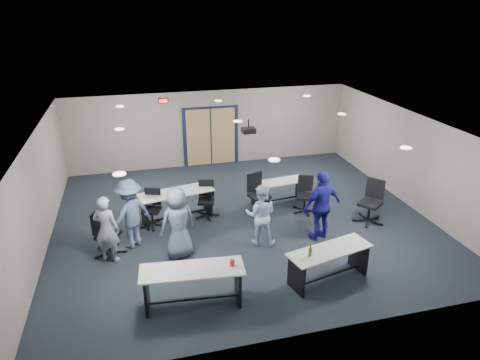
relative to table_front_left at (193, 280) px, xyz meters
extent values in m
plane|color=black|center=(1.82, 3.15, -0.56)|extent=(10.00, 10.00, 0.00)
cube|color=gray|center=(1.82, 7.65, 0.79)|extent=(10.00, 0.04, 2.70)
cube|color=gray|center=(1.82, -1.35, 0.79)|extent=(10.00, 0.04, 2.70)
cube|color=gray|center=(-3.18, 3.15, 0.79)|extent=(0.04, 9.00, 2.70)
cube|color=gray|center=(6.82, 3.15, 0.79)|extent=(0.04, 9.00, 2.70)
cube|color=white|center=(1.82, 3.15, 2.14)|extent=(10.00, 9.00, 0.04)
cube|color=black|center=(1.82, 7.62, 0.49)|extent=(2.00, 0.06, 2.20)
cube|color=#AB844E|center=(1.37, 7.60, 0.49)|extent=(0.85, 0.04, 2.05)
cube|color=#AB844E|center=(2.27, 7.60, 0.49)|extent=(0.85, 0.04, 2.05)
cube|color=black|center=(0.22, 7.60, 1.89)|extent=(0.32, 0.05, 0.18)
cube|color=#FF0C0C|center=(0.22, 7.57, 1.89)|extent=(0.26, 0.02, 0.12)
cylinder|color=black|center=(2.12, 3.65, 2.02)|extent=(0.04, 0.04, 0.24)
cube|color=black|center=(2.12, 3.65, 1.84)|extent=(0.35, 0.30, 0.14)
cylinder|color=black|center=(2.12, 3.50, 1.84)|extent=(0.08, 0.03, 0.08)
cube|color=#ACA8A2|center=(-0.01, 0.00, 0.24)|extent=(2.08, 0.86, 0.03)
cube|color=black|center=(-0.90, 0.09, -0.17)|extent=(0.12, 0.62, 0.79)
cube|color=black|center=(0.89, -0.09, -0.17)|extent=(0.12, 0.62, 0.79)
cube|color=black|center=(-0.01, 0.00, -0.45)|extent=(1.79, 0.23, 0.04)
cylinder|color=red|center=(0.77, -0.07, 0.32)|extent=(0.09, 0.09, 0.13)
cube|color=#ACA8A2|center=(2.93, 0.06, 0.18)|extent=(1.97, 1.03, 0.03)
cube|color=black|center=(2.12, -0.12, -0.20)|extent=(0.18, 0.57, 0.73)
cube|color=black|center=(3.74, 0.25, -0.20)|extent=(0.18, 0.57, 0.73)
cube|color=black|center=(2.93, 0.06, -0.46)|extent=(1.64, 0.42, 0.04)
cube|color=#ACA8A2|center=(0.11, 3.67, 0.24)|extent=(2.12, 1.06, 0.03)
cube|color=black|center=(-0.78, 3.49, -0.17)|extent=(0.18, 0.62, 0.79)
cube|color=black|center=(0.99, 3.84, -0.17)|extent=(0.18, 0.62, 0.79)
cube|color=black|center=(0.11, 3.67, -0.45)|extent=(1.78, 0.41, 0.04)
cube|color=#ACA8A2|center=(3.14, 3.96, 0.10)|extent=(1.73, 0.76, 0.03)
cube|color=black|center=(2.40, 3.87, -0.24)|extent=(0.11, 0.51, 0.65)
cube|color=black|center=(3.88, 4.05, -0.24)|extent=(0.11, 0.51, 0.65)
cube|color=black|center=(3.14, 3.96, -0.47)|extent=(1.49, 0.23, 0.04)
imported|color=#8F969D|center=(-1.66, 2.02, 0.26)|extent=(0.71, 0.61, 1.64)
imported|color=slate|center=(-0.06, 1.82, 0.31)|extent=(0.98, 0.79, 1.75)
imported|color=#C0D5FF|center=(1.96, 1.88, 0.22)|extent=(0.93, 0.83, 1.58)
imported|color=navy|center=(3.49, 1.74, 0.35)|extent=(1.15, 0.71, 1.83)
imported|color=#485C82|center=(-1.12, 2.54, 0.32)|extent=(1.30, 1.21, 1.76)
camera|label=1|loc=(-0.83, -6.93, 5.08)|focal=32.00mm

